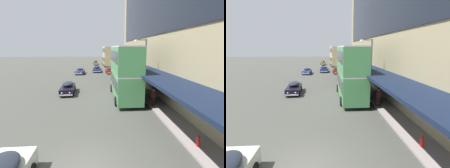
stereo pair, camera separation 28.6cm
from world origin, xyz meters
TOP-DOWN VIEW (x-y plane):
  - transit_bus_kerbside_front at (4.04, 51.70)m, footprint 3.08×10.01m
  - transit_bus_kerbside_rear at (3.91, 12.71)m, footprint 2.86×9.61m
  - sedan_second_near at (0.03, 56.50)m, footprint 2.04×4.54m
  - sedan_second_mid at (3.68, 34.23)m, footprint 1.96×5.04m
  - sedan_far_back at (0.34, 42.82)m, footprint 1.97×4.59m
  - sedan_lead_near at (-3.28, 15.51)m, footprint 2.00×5.00m
  - sedan_trailing_mid at (0.55, 36.67)m, footprint 1.99×4.68m
  - sedan_trailing_near at (-3.40, 33.46)m, footprint 2.02×4.60m
  - pedestrian_at_kerb at (6.35, 9.07)m, footprint 0.61×0.33m
  - street_lamp at (6.13, 12.29)m, footprint 1.50×0.28m
  - fire_hydrant at (6.69, 1.41)m, footprint 0.20×0.40m

SIDE VIEW (x-z plane):
  - fire_hydrant at x=6.69m, z-range 0.14..0.84m
  - sedan_trailing_near at x=-3.40m, z-range 0.00..1.42m
  - sedan_second_near at x=0.03m, z-range -0.01..1.52m
  - sedan_far_back at x=0.34m, z-range -0.01..1.53m
  - sedan_trailing_mid at x=0.55m, z-range -0.01..1.54m
  - sedan_second_mid at x=3.68m, z-range 0.00..1.55m
  - sedan_lead_near at x=-3.28m, z-range -0.02..1.56m
  - pedestrian_at_kerb at x=6.35m, z-range 0.25..2.11m
  - transit_bus_kerbside_rear at x=3.91m, z-range 0.24..6.43m
  - transit_bus_kerbside_front at x=4.04m, z-range 0.25..6.72m
  - street_lamp at x=6.13m, z-range 0.71..7.54m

